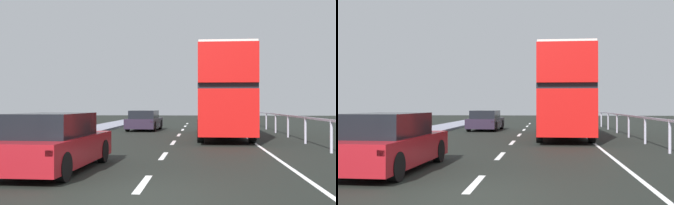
# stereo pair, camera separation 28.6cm
# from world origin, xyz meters

# --- Properties ---
(ground_plane) EXTENTS (73.64, 120.00, 0.10)m
(ground_plane) POSITION_xyz_m (0.00, 0.00, -0.05)
(ground_plane) COLOR black
(lane_paint_markings) EXTENTS (3.64, 46.00, 0.01)m
(lane_paint_markings) POSITION_xyz_m (2.21, 8.79, 0.00)
(lane_paint_markings) COLOR silver
(lane_paint_markings) RESTS_ON ground
(bridge_side_railing) EXTENTS (0.10, 42.00, 1.14)m
(bridge_side_railing) POSITION_xyz_m (5.60, 9.00, 0.92)
(bridge_side_railing) COLOR #AFAABE
(bridge_side_railing) RESTS_ON ground
(double_decker_bus_red) EXTENTS (2.54, 10.21, 4.26)m
(double_decker_bus_red) POSITION_xyz_m (2.31, 14.46, 2.28)
(double_decker_bus_red) COLOR red
(double_decker_bus_red) RESTS_ON ground
(hatchback_car_near) EXTENTS (1.89, 4.57, 1.43)m
(hatchback_car_near) POSITION_xyz_m (-2.44, 2.85, 0.68)
(hatchback_car_near) COLOR maroon
(hatchback_car_near) RESTS_ON ground
(sedan_car_ahead) EXTENTS (2.02, 4.14, 1.29)m
(sedan_car_ahead) POSITION_xyz_m (-2.45, 19.57, 0.63)
(sedan_car_ahead) COLOR #251C2C
(sedan_car_ahead) RESTS_ON ground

